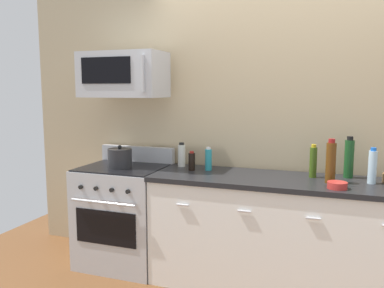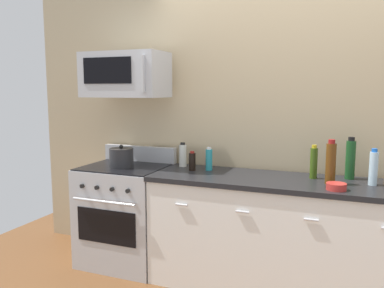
% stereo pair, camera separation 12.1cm
% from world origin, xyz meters
% --- Properties ---
extents(ground_plane, '(6.27, 6.27, 0.00)m').
position_xyz_m(ground_plane, '(0.00, 0.00, 0.00)').
color(ground_plane, brown).
extents(back_wall, '(5.22, 0.10, 2.70)m').
position_xyz_m(back_wall, '(0.00, 0.41, 1.35)').
color(back_wall, tan).
rests_on(back_wall, ground_plane).
extents(counter_unit, '(2.13, 0.66, 0.92)m').
position_xyz_m(counter_unit, '(0.00, -0.00, 0.46)').
color(counter_unit, white).
rests_on(counter_unit, ground_plane).
extents(range_oven, '(0.76, 0.69, 1.07)m').
position_xyz_m(range_oven, '(-1.44, 0.00, 0.47)').
color(range_oven, '#B7BABF').
rests_on(range_oven, ground_plane).
extents(microwave, '(0.74, 0.44, 0.40)m').
position_xyz_m(microwave, '(-1.44, 0.05, 1.75)').
color(microwave, '#B7BABF').
extents(bottle_water_clear, '(0.06, 0.06, 0.27)m').
position_xyz_m(bottle_water_clear, '(0.64, 0.05, 1.05)').
color(bottle_water_clear, silver).
rests_on(bottle_water_clear, countertop_slab).
extents(bottle_olive_oil, '(0.06, 0.06, 0.27)m').
position_xyz_m(bottle_olive_oil, '(0.21, 0.12, 1.05)').
color(bottle_olive_oil, '#385114').
rests_on(bottle_olive_oil, countertop_slab).
extents(bottle_dish_soap, '(0.06, 0.06, 0.20)m').
position_xyz_m(bottle_dish_soap, '(-0.66, 0.12, 1.02)').
color(bottle_dish_soap, teal).
rests_on(bottle_dish_soap, countertop_slab).
extents(bottle_soy_sauce_dark, '(0.06, 0.06, 0.17)m').
position_xyz_m(bottle_soy_sauce_dark, '(-0.80, 0.06, 1.00)').
color(bottle_soy_sauce_dark, black).
rests_on(bottle_soy_sauce_dark, countertop_slab).
extents(bottle_wine_green, '(0.07, 0.07, 0.33)m').
position_xyz_m(bottle_wine_green, '(0.48, 0.21, 1.08)').
color(bottle_wine_green, '#19471E').
rests_on(bottle_wine_green, countertop_slab).
extents(bottle_wine_amber, '(0.07, 0.07, 0.34)m').
position_xyz_m(bottle_wine_amber, '(0.34, -0.03, 1.08)').
color(bottle_wine_amber, '#59330F').
rests_on(bottle_wine_amber, countertop_slab).
extents(bottle_vinegar_white, '(0.07, 0.07, 0.22)m').
position_xyz_m(bottle_vinegar_white, '(-0.94, 0.20, 1.02)').
color(bottle_vinegar_white, silver).
rests_on(bottle_vinegar_white, countertop_slab).
extents(bowl_red_small, '(0.14, 0.14, 0.05)m').
position_xyz_m(bowl_red_small, '(0.40, -0.20, 0.95)').
color(bowl_red_small, '#B72D28').
rests_on(bowl_red_small, countertop_slab).
extents(stockpot, '(0.22, 0.22, 0.21)m').
position_xyz_m(stockpot, '(-1.44, -0.05, 1.01)').
color(stockpot, '#262628').
rests_on(stockpot, range_oven).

